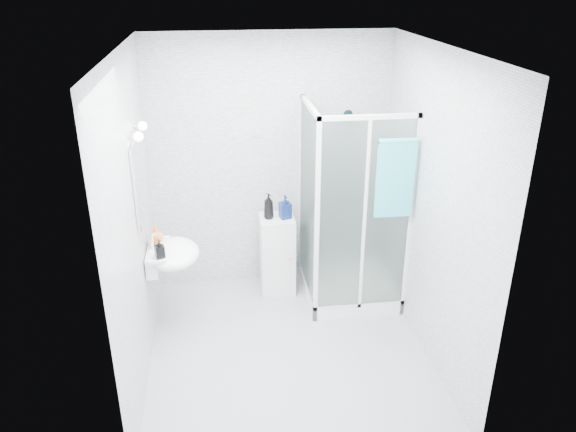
{
  "coord_description": "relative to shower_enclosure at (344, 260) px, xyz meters",
  "views": [
    {
      "loc": [
        -0.54,
        -4.05,
        3.12
      ],
      "look_at": [
        0.05,
        0.35,
        1.15
      ],
      "focal_mm": 35.0,
      "sensor_mm": 36.0,
      "label": 1
    }
  ],
  "objects": [
    {
      "name": "shampoo_bottle_b",
      "position": [
        -0.56,
        0.25,
        0.5
      ],
      "size": [
        0.13,
        0.13,
        0.24
      ],
      "primitive_type": "imported",
      "rotation": [
        0.0,
        0.0,
        0.23
      ],
      "color": "navy",
      "rests_on": "storage_cabinet"
    },
    {
      "name": "soap_dispenser_black",
      "position": [
        -1.73,
        -0.49,
        0.5
      ],
      "size": [
        0.1,
        0.1,
        0.17
      ],
      "primitive_type": "imported",
      "rotation": [
        0.0,
        0.0,
        0.33
      ],
      "color": "black",
      "rests_on": "wall_basin"
    },
    {
      "name": "vanity_lights",
      "position": [
        -1.8,
        -0.32,
        1.47
      ],
      "size": [
        0.1,
        0.4,
        0.08
      ],
      "color": "silver",
      "rests_on": "room"
    },
    {
      "name": "room",
      "position": [
        -0.67,
        -0.77,
        0.85
      ],
      "size": [
        2.4,
        2.6,
        2.6
      ],
      "color": "silver",
      "rests_on": "ground"
    },
    {
      "name": "mirror",
      "position": [
        -1.85,
        -0.32,
        1.05
      ],
      "size": [
        0.02,
        0.6,
        0.7
      ],
      "primitive_type": "cube",
      "color": "white",
      "rests_on": "room"
    },
    {
      "name": "shower_enclosure",
      "position": [
        0.0,
        0.0,
        0.0
      ],
      "size": [
        0.9,
        0.95,
        2.0
      ],
      "color": "white",
      "rests_on": "ground"
    },
    {
      "name": "wall_hooks",
      "position": [
        -0.92,
        0.49,
        1.17
      ],
      "size": [
        0.23,
        0.06,
        0.03
      ],
      "color": "silver",
      "rests_on": "room"
    },
    {
      "name": "shampoo_bottle_a",
      "position": [
        -0.72,
        0.26,
        0.52
      ],
      "size": [
        0.13,
        0.13,
        0.26
      ],
      "primitive_type": "imported",
      "rotation": [
        0.0,
        0.0,
        0.42
      ],
      "color": "black",
      "rests_on": "storage_cabinet"
    },
    {
      "name": "hand_towel",
      "position": [
        0.32,
        -0.4,
        1.02
      ],
      "size": [
        0.34,
        0.05,
        0.72
      ],
      "color": "#34B6C4",
      "rests_on": "shower_enclosure"
    },
    {
      "name": "storage_cabinet",
      "position": [
        -0.64,
        0.27,
        -0.03
      ],
      "size": [
        0.34,
        0.37,
        0.83
      ],
      "rotation": [
        0.0,
        0.0,
        -0.0
      ],
      "color": "white",
      "rests_on": "ground"
    },
    {
      "name": "wall_basin",
      "position": [
        -1.66,
        -0.32,
        0.35
      ],
      "size": [
        0.46,
        0.56,
        0.35
      ],
      "color": "white",
      "rests_on": "ground"
    },
    {
      "name": "soap_dispenser_orange",
      "position": [
        -1.78,
        -0.21,
        0.5
      ],
      "size": [
        0.13,
        0.13,
        0.16
      ],
      "primitive_type": "imported",
      "rotation": [
        0.0,
        0.0,
        0.05
      ],
      "color": "orange",
      "rests_on": "wall_basin"
    }
  ]
}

